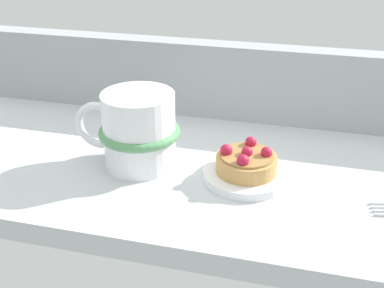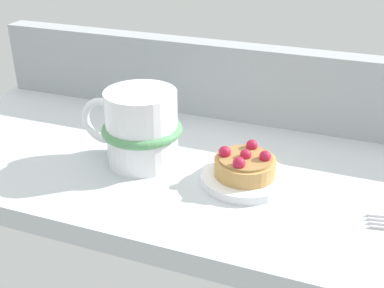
# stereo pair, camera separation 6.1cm
# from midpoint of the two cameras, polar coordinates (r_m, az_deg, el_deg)

# --- Properties ---
(ground_plane) EXTENTS (0.89, 0.36, 0.03)m
(ground_plane) POSITION_cam_midpoint_polar(r_m,az_deg,el_deg) (0.65, 6.19, -3.72)
(ground_plane) COLOR silver
(window_rail_back) EXTENTS (0.87, 0.04, 0.12)m
(window_rail_back) POSITION_cam_midpoint_polar(r_m,az_deg,el_deg) (0.76, 9.64, 6.79)
(window_rail_back) COLOR #9EA3A8
(window_rail_back) RESTS_ON ground_plane
(dessert_plate) EXTENTS (0.11, 0.11, 0.01)m
(dessert_plate) POSITION_cam_midpoint_polar(r_m,az_deg,el_deg) (0.61, 8.95, -3.98)
(dessert_plate) COLOR white
(dessert_plate) RESTS_ON ground_plane
(raspberry_tart) EXTENTS (0.08, 0.08, 0.03)m
(raspberry_tart) POSITION_cam_midpoint_polar(r_m,az_deg,el_deg) (0.60, 9.06, -2.43)
(raspberry_tart) COLOR tan
(raspberry_tart) RESTS_ON dessert_plate
(coffee_mug) EXTENTS (0.14, 0.10, 0.10)m
(coffee_mug) POSITION_cam_midpoint_polar(r_m,az_deg,el_deg) (0.63, -3.27, 1.86)
(coffee_mug) COLOR white
(coffee_mug) RESTS_ON ground_plane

